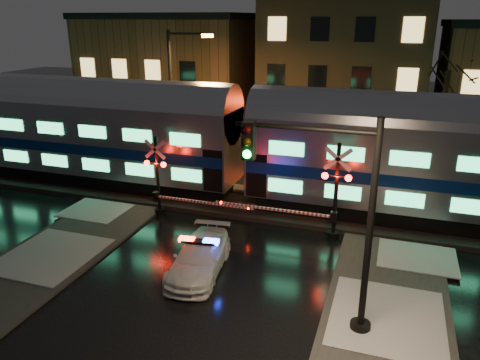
% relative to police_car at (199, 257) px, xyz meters
% --- Properties ---
extents(ground, '(120.00, 120.00, 0.00)m').
position_rel_police_car_xyz_m(ground, '(0.36, 2.09, -0.63)').
color(ground, black).
rests_on(ground, ground).
extents(ballast, '(90.00, 4.20, 0.24)m').
position_rel_police_car_xyz_m(ballast, '(0.36, 7.09, -0.51)').
color(ballast, black).
rests_on(ballast, ground).
extents(building_left, '(14.00, 10.00, 9.00)m').
position_rel_police_car_xyz_m(building_left, '(-12.64, 24.09, 3.87)').
color(building_left, brown).
rests_on(building_left, ground).
extents(building_mid, '(12.00, 11.00, 11.50)m').
position_rel_police_car_xyz_m(building_mid, '(2.36, 24.59, 5.12)').
color(building_mid, brown).
rests_on(building_mid, ground).
extents(train, '(51.00, 3.12, 5.92)m').
position_rel_police_car_xyz_m(train, '(-0.55, 7.09, 2.75)').
color(train, black).
rests_on(train, ballast).
extents(police_car, '(2.27, 4.49, 1.40)m').
position_rel_police_car_xyz_m(police_car, '(0.00, 0.00, 0.00)').
color(police_car, silver).
rests_on(police_car, ground).
extents(crossing_signal_right, '(6.08, 0.67, 4.31)m').
position_rel_police_car_xyz_m(crossing_signal_right, '(4.05, 4.40, 1.16)').
color(crossing_signal_right, black).
rests_on(crossing_signal_right, ground).
extents(crossing_signal_left, '(5.53, 0.64, 3.92)m').
position_rel_police_car_xyz_m(crossing_signal_left, '(-3.69, 4.39, 0.99)').
color(crossing_signal_left, black).
rests_on(crossing_signal_left, ground).
extents(traffic_light, '(4.34, 0.75, 6.71)m').
position_rel_police_car_xyz_m(traffic_light, '(5.04, -1.78, 2.94)').
color(traffic_light, black).
rests_on(traffic_light, ground).
extents(streetlight, '(2.84, 0.30, 8.50)m').
position_rel_police_car_xyz_m(streetlight, '(-6.18, 11.09, 4.27)').
color(streetlight, black).
rests_on(streetlight, ground).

